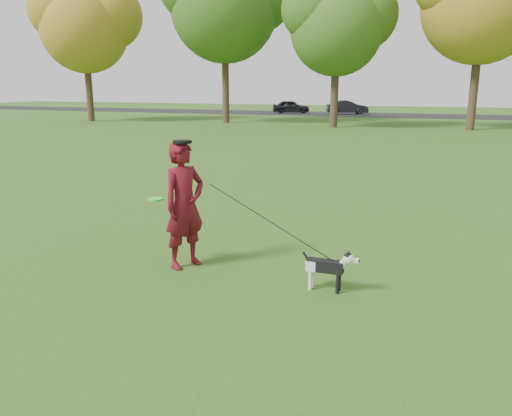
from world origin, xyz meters
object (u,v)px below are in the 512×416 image
at_px(man, 184,205).
at_px(car_mid, 347,107).
at_px(car_left, 291,107).
at_px(dog, 330,265).

bearing_deg(man, car_mid, 32.14).
distance_m(man, car_mid, 40.03).
height_order(car_left, car_mid, car_mid).
relative_size(car_left, car_mid, 0.94).
bearing_deg(car_mid, man, 167.03).
xyz_separation_m(man, dog, (2.18, -0.19, -0.58)).
distance_m(car_left, car_mid, 5.27).
relative_size(dog, car_mid, 0.20).
relative_size(man, dog, 2.46).
xyz_separation_m(dog, car_left, (-12.13, 39.94, 0.27)).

